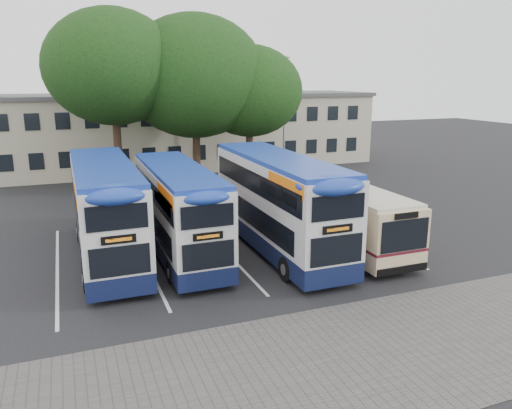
{
  "coord_description": "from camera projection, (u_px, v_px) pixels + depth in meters",
  "views": [
    {
      "loc": [
        -10.03,
        -15.55,
        7.56
      ],
      "look_at": [
        -2.11,
        5.0,
        1.91
      ],
      "focal_mm": 35.0,
      "sensor_mm": 36.0,
      "label": 1
    }
  ],
  "objects": [
    {
      "name": "bus_dd_mid",
      "position": [
        178.0,
        207.0,
        21.4
      ],
      "size": [
        2.27,
        9.35,
        3.89
      ],
      "color": "#10183B",
      "rests_on": "ground"
    },
    {
      "name": "ground",
      "position": [
        352.0,
        277.0,
        19.43
      ],
      "size": [
        120.0,
        120.0,
        0.0
      ],
      "primitive_type": "plane",
      "color": "black",
      "rests_on": "ground"
    },
    {
      "name": "bus_dd_right",
      "position": [
        278.0,
        199.0,
        21.89
      ],
      "size": [
        2.48,
        10.22,
        4.26
      ],
      "color": "#10183B",
      "rests_on": "ground"
    },
    {
      "name": "bus_single",
      "position": [
        339.0,
        209.0,
        23.09
      ],
      "size": [
        2.42,
        9.5,
        2.83
      ],
      "color": "#D4B98D",
      "rests_on": "ground"
    },
    {
      "name": "bus_dd_left",
      "position": [
        106.0,
        207.0,
        20.87
      ],
      "size": [
        2.41,
        9.93,
        4.14
      ],
      "color": "#10183B",
      "rests_on": "ground"
    },
    {
      "name": "depot_building",
      "position": [
        187.0,
        129.0,
        43.04
      ],
      "size": [
        32.4,
        8.4,
        6.2
      ],
      "color": "#BBB496",
      "rests_on": "ground"
    },
    {
      "name": "paving_strip",
      "position": [
        386.0,
        350.0,
        14.21
      ],
      "size": [
        40.0,
        6.0,
        0.01
      ],
      "primitive_type": "cube",
      "color": "#595654",
      "rests_on": "ground"
    },
    {
      "name": "lamp_post",
      "position": [
        284.0,
        110.0,
        38.31
      ],
      "size": [
        0.25,
        1.05,
        9.06
      ],
      "color": "gray",
      "rests_on": "ground"
    },
    {
      "name": "tree_left",
      "position": [
        112.0,
        67.0,
        30.89
      ],
      "size": [
        8.41,
        8.41,
        11.73
      ],
      "color": "black",
      "rests_on": "ground"
    },
    {
      "name": "tree_right",
      "position": [
        249.0,
        91.0,
        34.19
      ],
      "size": [
        7.31,
        7.31,
        9.72
      ],
      "color": "black",
      "rests_on": "ground"
    },
    {
      "name": "bay_lines",
      "position": [
        222.0,
        248.0,
        22.64
      ],
      "size": [
        14.12,
        11.0,
        0.01
      ],
      "color": "silver",
      "rests_on": "ground"
    },
    {
      "name": "tree_mid",
      "position": [
        194.0,
        77.0,
        33.1
      ],
      "size": [
        9.54,
        9.54,
        11.64
      ],
      "color": "black",
      "rests_on": "ground"
    }
  ]
}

